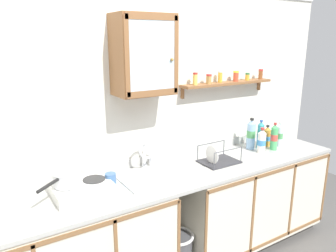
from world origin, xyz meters
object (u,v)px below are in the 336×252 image
(bottle_soda_green_1, at_px, (274,137))
(bottle_detergent_teal_4, at_px, (260,135))
(bottle_water_blue_5, at_px, (251,134))
(sink, at_px, (155,177))
(bottle_opaque_white_0, at_px, (262,141))
(hot_plate_stove, at_px, (82,189))
(mug, at_px, (111,180))
(bottle_water_clear_2, at_px, (279,135))
(saucepan, at_px, (66,178))
(bottle_juice_amber_3, at_px, (267,137))
(wall_cabinet, at_px, (144,55))
(dish_rack, at_px, (218,160))

(bottle_soda_green_1, relative_size, bottle_detergent_teal_4, 0.94)
(bottle_soda_green_1, distance_m, bottle_water_blue_5, 0.23)
(sink, xyz_separation_m, bottle_detergent_teal_4, (1.24, 0.04, 0.14))
(bottle_opaque_white_0, height_order, bottle_detergent_teal_4, bottle_detergent_teal_4)
(sink, height_order, hot_plate_stove, sink)
(mug, bearing_deg, bottle_water_clear_2, -0.55)
(sink, relative_size, saucepan, 1.79)
(hot_plate_stove, distance_m, bottle_juice_amber_3, 1.97)
(sink, distance_m, wall_cabinet, 0.97)
(dish_rack, bearing_deg, bottle_soda_green_1, -1.45)
(sink, relative_size, bottle_soda_green_1, 2.11)
(bottle_soda_green_1, bearing_deg, mug, 178.14)
(bottle_detergent_teal_4, xyz_separation_m, bottle_water_blue_5, (-0.09, 0.04, 0.02))
(hot_plate_stove, height_order, bottle_water_clear_2, bottle_water_clear_2)
(sink, bearing_deg, bottle_opaque_white_0, -3.02)
(bottle_juice_amber_3, relative_size, bottle_detergent_teal_4, 0.76)
(bottle_soda_green_1, relative_size, bottle_juice_amber_3, 1.24)
(bottle_water_blue_5, bearing_deg, saucepan, -177.81)
(bottle_soda_green_1, bearing_deg, bottle_opaque_white_0, 178.50)
(saucepan, xyz_separation_m, bottle_water_blue_5, (1.85, 0.07, 0.01))
(bottle_soda_green_1, bearing_deg, wall_cabinet, 171.94)
(dish_rack, height_order, wall_cabinet, wall_cabinet)
(bottle_opaque_white_0, xyz_separation_m, wall_cabinet, (-1.17, 0.19, 0.84))
(bottle_water_clear_2, xyz_separation_m, bottle_detergent_teal_4, (-0.21, 0.06, 0.01))
(bottle_soda_green_1, distance_m, bottle_juice_amber_3, 0.13)
(wall_cabinet, bearing_deg, bottle_water_blue_5, -2.41)
(hot_plate_stove, xyz_separation_m, bottle_water_clear_2, (2.05, -0.01, 0.08))
(sink, xyz_separation_m, bottle_water_blue_5, (1.15, 0.08, 0.16))
(hot_plate_stove, height_order, bottle_opaque_white_0, bottle_opaque_white_0)
(hot_plate_stove, xyz_separation_m, mug, (0.22, 0.01, 0.01))
(bottle_water_clear_2, height_order, bottle_detergent_teal_4, bottle_detergent_teal_4)
(bottle_water_clear_2, relative_size, bottle_juice_amber_3, 1.17)
(hot_plate_stove, relative_size, dish_rack, 1.20)
(saucepan, bearing_deg, bottle_water_blue_5, 2.19)
(sink, height_order, bottle_juice_amber_3, sink)
(wall_cabinet, bearing_deg, dish_rack, -15.12)
(bottle_soda_green_1, bearing_deg, bottle_water_clear_2, 16.81)
(bottle_opaque_white_0, distance_m, bottle_juice_amber_3, 0.24)
(saucepan, xyz_separation_m, bottle_water_clear_2, (2.15, -0.03, -0.02))
(sink, height_order, mug, sink)
(hot_plate_stove, relative_size, bottle_detergent_teal_4, 1.38)
(bottle_water_clear_2, height_order, wall_cabinet, wall_cabinet)
(bottle_water_clear_2, relative_size, dish_rack, 0.77)
(bottle_juice_amber_3, height_order, mug, bottle_juice_amber_3)
(saucepan, bearing_deg, bottle_juice_amber_3, 1.38)
(bottle_juice_amber_3, bearing_deg, mug, -177.88)
(bottle_water_clear_2, xyz_separation_m, mug, (-1.84, 0.02, -0.06))
(saucepan, height_order, bottle_opaque_white_0, bottle_opaque_white_0)
(bottle_water_clear_2, bearing_deg, hot_plate_stove, 179.70)
(bottle_opaque_white_0, distance_m, wall_cabinet, 1.45)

